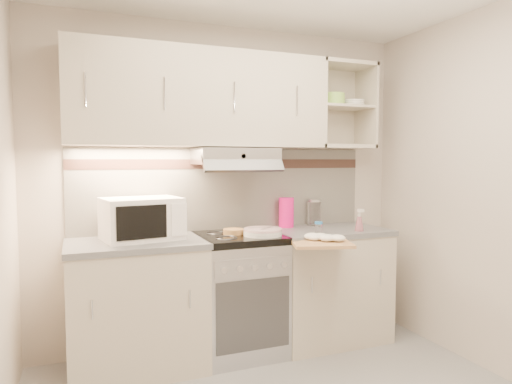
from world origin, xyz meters
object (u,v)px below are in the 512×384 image
electric_range (239,293)px  watering_can (140,233)px  spray_bottle (359,222)px  pink_pitcher (286,212)px  microwave (142,219)px  cutting_board (321,243)px  glass_jar (314,212)px  plate_stack (263,232)px

electric_range → watering_can: size_ratio=4.14×
spray_bottle → pink_pitcher: bearing=134.6°
microwave → cutting_board: (1.17, -0.45, -0.17)m
pink_pitcher → glass_jar: (0.26, -0.00, -0.01)m
electric_range → plate_stack: plate_stack is taller
watering_can → cutting_board: size_ratio=0.54×
plate_stack → pink_pitcher: bearing=43.0°
watering_can → plate_stack: size_ratio=0.77×
electric_range → pink_pitcher: pink_pitcher is taller
electric_range → plate_stack: 0.51m
pink_pitcher → watering_can: bearing=174.5°
plate_stack → glass_jar: (0.60, 0.32, 0.09)m
glass_jar → spray_bottle: bearing=-65.9°
plate_stack → pink_pitcher: size_ratio=1.15×
spray_bottle → cutting_board: (-0.45, -0.20, -0.10)m
plate_stack → glass_jar: bearing=27.9°
plate_stack → cutting_board: (0.33, -0.28, -0.06)m
plate_stack → pink_pitcher: (0.34, 0.32, 0.10)m
microwave → pink_pitcher: (1.19, 0.15, -0.02)m
electric_range → glass_jar: size_ratio=4.06×
glass_jar → spray_bottle: size_ratio=1.21×
pink_pitcher → cutting_board: pink_pitcher is taller
pink_pitcher → spray_bottle: bearing=-61.2°
plate_stack → microwave: bearing=168.7°
glass_jar → cutting_board: glass_jar is taller
watering_can → glass_jar: glass_jar is taller
cutting_board → plate_stack: bearing=157.0°
watering_can → spray_bottle: 1.65m
spray_bottle → watering_can: bearing=173.1°
watering_can → plate_stack: bearing=-21.0°
spray_bottle → cutting_board: bearing=-159.3°
pink_pitcher → microwave: bearing=168.4°
electric_range → watering_can: bearing=-173.1°
microwave → electric_range: bearing=-13.4°
microwave → glass_jar: 1.45m
watering_can → spray_bottle: (1.65, -0.11, 0.00)m
microwave → pink_pitcher: 1.19m
electric_range → cutting_board: electric_range is taller
spray_bottle → cutting_board: size_ratio=0.46×
glass_jar → microwave: bearing=-174.0°
electric_range → microwave: (-0.70, 0.05, 0.59)m
watering_can → glass_jar: bearing=-7.9°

